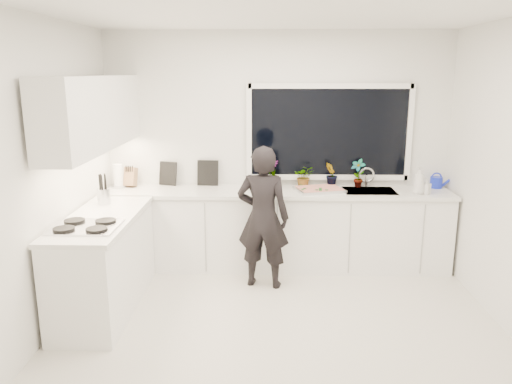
{
  "coord_description": "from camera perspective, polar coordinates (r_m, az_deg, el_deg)",
  "views": [
    {
      "loc": [
        -0.11,
        -4.1,
        2.23
      ],
      "look_at": [
        -0.22,
        0.4,
        1.15
      ],
      "focal_mm": 35.0,
      "sensor_mm": 36.0,
      "label": 1
    }
  ],
  "objects": [
    {
      "name": "floor",
      "position": [
        4.67,
        2.65,
        -15.17
      ],
      "size": [
        4.0,
        3.5,
        0.02
      ],
      "primitive_type": "cube",
      "color": "beige",
      "rests_on": "ground"
    },
    {
      "name": "wall_back",
      "position": [
        5.92,
        2.43,
        4.96
      ],
      "size": [
        4.0,
        0.02,
        2.7
      ],
      "primitive_type": "cube",
      "color": "white",
      "rests_on": "ground"
    },
    {
      "name": "wall_left",
      "position": [
        4.6,
        -23.06,
        1.38
      ],
      "size": [
        0.02,
        3.5,
        2.7
      ],
      "primitive_type": "cube",
      "color": "white",
      "rests_on": "ground"
    },
    {
      "name": "ceiling",
      "position": [
        4.12,
        3.08,
        20.16
      ],
      "size": [
        4.0,
        3.5,
        0.02
      ],
      "primitive_type": "cube",
      "color": "white",
      "rests_on": "wall_back"
    },
    {
      "name": "window",
      "position": [
        5.9,
        8.33,
        6.76
      ],
      "size": [
        1.8,
        0.02,
        1.0
      ],
      "primitive_type": "cube",
      "color": "black",
      "rests_on": "wall_back"
    },
    {
      "name": "base_cabinets_back",
      "position": [
        5.83,
        2.39,
        -4.38
      ],
      "size": [
        3.92,
        0.58,
        0.88
      ],
      "primitive_type": "cube",
      "color": "white",
      "rests_on": "floor"
    },
    {
      "name": "base_cabinets_left",
      "position": [
        5.04,
        -16.92,
        -7.91
      ],
      "size": [
        0.58,
        1.6,
        0.88
      ],
      "primitive_type": "cube",
      "color": "white",
      "rests_on": "floor"
    },
    {
      "name": "countertop_back",
      "position": [
        5.69,
        2.44,
        -0.01
      ],
      "size": [
        3.94,
        0.62,
        0.04
      ],
      "primitive_type": "cube",
      "color": "silver",
      "rests_on": "base_cabinets_back"
    },
    {
      "name": "countertop_left",
      "position": [
        4.9,
        -17.29,
        -2.89
      ],
      "size": [
        0.62,
        1.6,
        0.04
      ],
      "primitive_type": "cube",
      "color": "silver",
      "rests_on": "base_cabinets_left"
    },
    {
      "name": "upper_cabinets",
      "position": [
        5.1,
        -18.09,
        8.57
      ],
      "size": [
        0.34,
        2.1,
        0.7
      ],
      "primitive_type": "cube",
      "color": "white",
      "rests_on": "wall_left"
    },
    {
      "name": "sink",
      "position": [
        5.83,
        12.81,
        -0.33
      ],
      "size": [
        0.58,
        0.42,
        0.14
      ],
      "primitive_type": "cube",
      "color": "silver",
      "rests_on": "countertop_back"
    },
    {
      "name": "faucet",
      "position": [
        5.98,
        12.52,
        1.62
      ],
      "size": [
        0.03,
        0.03,
        0.22
      ],
      "primitive_type": "cylinder",
      "color": "silver",
      "rests_on": "countertop_back"
    },
    {
      "name": "stovetop",
      "position": [
        4.58,
        -18.92,
        -3.69
      ],
      "size": [
        0.56,
        0.48,
        0.03
      ],
      "primitive_type": "cube",
      "color": "black",
      "rests_on": "countertop_left"
    },
    {
      "name": "person",
      "position": [
        5.21,
        0.81,
        -2.93
      ],
      "size": [
        0.61,
        0.46,
        1.51
      ],
      "primitive_type": "imported",
      "rotation": [
        0.0,
        0.0,
        2.96
      ],
      "color": "black",
      "rests_on": "floor"
    },
    {
      "name": "pizza_tray",
      "position": [
        5.7,
        7.24,
        0.26
      ],
      "size": [
        0.6,
        0.5,
        0.03
      ],
      "primitive_type": "cube",
      "rotation": [
        0.0,
        0.0,
        0.27
      ],
      "color": "silver",
      "rests_on": "countertop_back"
    },
    {
      "name": "pizza",
      "position": [
        5.69,
        7.24,
        0.43
      ],
      "size": [
        0.54,
        0.45,
        0.01
      ],
      "primitive_type": "cube",
      "rotation": [
        0.0,
        0.0,
        0.27
      ],
      "color": "#C5401A",
      "rests_on": "pizza_tray"
    },
    {
      "name": "watering_can",
      "position": [
        6.16,
        19.89,
        1.04
      ],
      "size": [
        0.16,
        0.16,
        0.13
      ],
      "primitive_type": "cylinder",
      "rotation": [
        0.0,
        0.0,
        -0.17
      ],
      "color": "#1526C5",
      "rests_on": "countertop_back"
    },
    {
      "name": "paper_towel_roll",
      "position": [
        6.02,
        -15.45,
        1.72
      ],
      "size": [
        0.14,
        0.14,
        0.26
      ],
      "primitive_type": "cylinder",
      "rotation": [
        0.0,
        0.0,
        0.38
      ],
      "color": "white",
      "rests_on": "countertop_back"
    },
    {
      "name": "knife_block",
      "position": [
        6.03,
        -14.13,
        1.62
      ],
      "size": [
        0.15,
        0.13,
        0.22
      ],
      "primitive_type": "cube",
      "rotation": [
        0.0,
        0.0,
        -0.22
      ],
      "color": "#A17D4B",
      "rests_on": "countertop_back"
    },
    {
      "name": "utensil_crock",
      "position": [
        5.32,
        -17.0,
        -0.47
      ],
      "size": [
        0.17,
        0.17,
        0.16
      ],
      "primitive_type": "cylinder",
      "rotation": [
        0.0,
        0.0,
        -0.34
      ],
      "color": "silver",
      "rests_on": "countertop_left"
    },
    {
      "name": "picture_frame_large",
      "position": [
        6.02,
        -10.02,
        2.1
      ],
      "size": [
        0.22,
        0.09,
        0.28
      ],
      "primitive_type": "cube",
      "rotation": [
        0.0,
        0.0,
        -0.31
      ],
      "color": "black",
      "rests_on": "countertop_back"
    },
    {
      "name": "picture_frame_small",
      "position": [
        5.94,
        -5.53,
        2.2
      ],
      "size": [
        0.25,
        0.04,
        0.3
      ],
      "primitive_type": "cube",
      "rotation": [
        0.0,
        0.0,
        -0.06
      ],
      "color": "black",
      "rests_on": "countertop_back"
    },
    {
      "name": "herb_plants",
      "position": [
        5.85,
        6.31,
        1.97
      ],
      "size": [
        1.22,
        0.23,
        0.34
      ],
      "color": "#26662D",
      "rests_on": "countertop_back"
    },
    {
      "name": "soap_bottles",
      "position": [
        5.77,
        18.29,
        1.15
      ],
      "size": [
        0.22,
        0.17,
        0.31
      ],
      "color": "#D8BF66",
      "rests_on": "countertop_back"
    }
  ]
}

